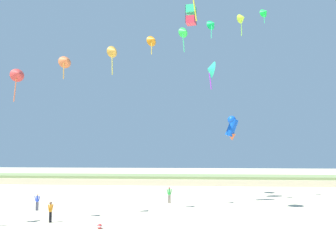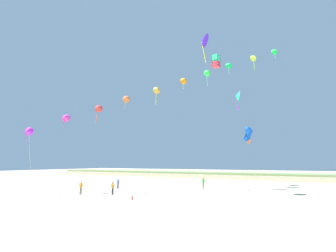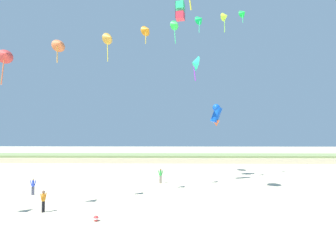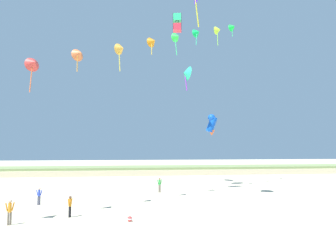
{
  "view_description": "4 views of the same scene",
  "coord_description": "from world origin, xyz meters",
  "views": [
    {
      "loc": [
        3.94,
        -21.85,
        5.2
      ],
      "look_at": [
        0.57,
        10.53,
        7.86
      ],
      "focal_mm": 38.0,
      "sensor_mm": 36.0,
      "label": 1
    },
    {
      "loc": [
        12.03,
        -17.97,
        3.98
      ],
      "look_at": [
        -3.25,
        11.18,
        9.43
      ],
      "focal_mm": 24.0,
      "sensor_mm": 36.0,
      "label": 2
    },
    {
      "loc": [
        1.63,
        -14.3,
        5.65
      ],
      "look_at": [
        1.03,
        12.62,
        6.64
      ],
      "focal_mm": 28.0,
      "sensor_mm": 36.0,
      "label": 3
    },
    {
      "loc": [
        -3.68,
        -18.82,
        5.16
      ],
      "look_at": [
        0.0,
        8.94,
        7.3
      ],
      "focal_mm": 32.0,
      "sensor_mm": 36.0,
      "label": 4
    }
  ],
  "objects": [
    {
      "name": "ground_plane",
      "position": [
        0.0,
        0.0,
        0.0
      ],
      "size": [
        240.0,
        240.0,
        0.0
      ],
      "primitive_type": "plane",
      "color": "beige"
    },
    {
      "name": "dune_ridge",
      "position": [
        0.0,
        43.6,
        0.75
      ],
      "size": [
        120.0,
        10.56,
        1.51
      ],
      "color": "beige",
      "rests_on": "ground"
    },
    {
      "name": "person_near_right",
      "position": [
        -8.02,
        5.0,
        0.92
      ],
      "size": [
        0.3,
        0.54,
        1.6
      ],
      "color": "black",
      "rests_on": "ground"
    },
    {
      "name": "person_mid_center",
      "position": [
        0.05,
        16.91,
        1.01
      ],
      "size": [
        0.61,
        0.26,
        1.74
      ],
      "color": "#726656",
      "rests_on": "ground"
    },
    {
      "name": "person_far_left",
      "position": [
        -11.82,
        10.56,
        0.92
      ],
      "size": [
        0.54,
        0.29,
        1.58
      ],
      "color": "#282D4C",
      "rests_on": "ground"
    },
    {
      "name": "kite_banner_string",
      "position": [
        -2.95,
        11.15,
        15.79
      ],
      "size": [
        30.59,
        25.28,
        23.99
      ],
      "color": "#C029EC"
    },
    {
      "name": "large_kite_low_lead",
      "position": [
        2.44,
        18.26,
        21.41
      ],
      "size": [
        1.26,
        1.26,
        2.18
      ],
      "color": "#E22F42"
    },
    {
      "name": "large_kite_mid_trail",
      "position": [
        4.7,
        24.04,
        16.34
      ],
      "size": [
        1.56,
        2.4,
        3.78
      ],
      "color": "#28D693"
    },
    {
      "name": "large_kite_high_solo",
      "position": [
        6.97,
        18.61,
        8.35
      ],
      "size": [
        1.59,
        0.98,
        2.8
      ],
      "color": "blue"
    },
    {
      "name": "beach_ball",
      "position": [
        -3.53,
        3.09,
        0.18
      ],
      "size": [
        0.36,
        0.36,
        0.36
      ],
      "color": "red",
      "rests_on": "ground"
    }
  ]
}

